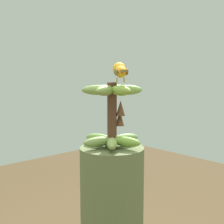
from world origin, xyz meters
TOP-DOWN VIEW (x-y plane):
  - banana_bunch at (0.00, 0.00)m, footprint 0.25×0.25m
  - perched_bird at (0.02, 0.02)m, footprint 0.16×0.12m

SIDE VIEW (x-z plane):
  - banana_bunch at x=0.00m, z-range 1.22..1.48m
  - perched_bird at x=0.02m, z-range 1.49..1.56m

